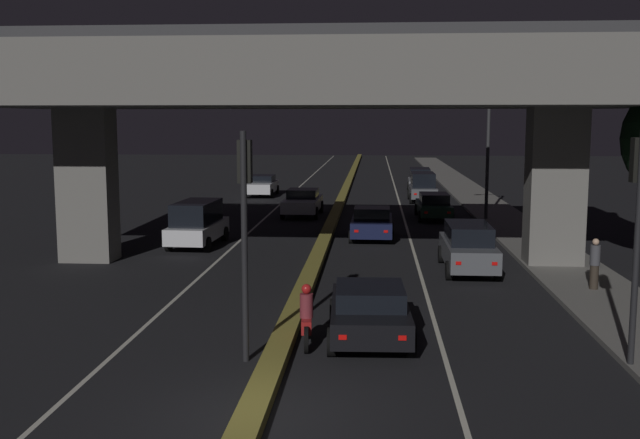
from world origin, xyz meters
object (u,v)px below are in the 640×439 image
object	(u,v)px
street_lamp	(482,140)
traffic_light_right_of_median	(638,207)
car_grey_second	(468,247)
car_white_third_oncoming	(262,185)
car_white_lead_oncoming	(197,223)
pedestrian_on_sidewalk	(595,264)
traffic_light_left_of_median	(245,206)
car_white_second_oncoming	(303,202)
car_silver_sixth	(420,179)
car_dark_blue_third	(372,223)
motorcycle_red_filtering_near	(306,320)
car_dark_green_fourth	(434,206)
car_black_lead	(370,310)
car_grey_fifth	(423,186)

from	to	relation	value
street_lamp	traffic_light_right_of_median	bearing A→B (deg)	-90.17
car_grey_second	car_white_third_oncoming	bearing A→B (deg)	23.80
car_white_lead_oncoming	pedestrian_on_sidewalk	size ratio (longest dim) A/B	2.85
car_white_third_oncoming	pedestrian_on_sidewalk	size ratio (longest dim) A/B	2.98
traffic_light_left_of_median	street_lamp	world-z (taller)	street_lamp
traffic_light_left_of_median	car_white_second_oncoming	distance (m)	25.64
car_silver_sixth	car_dark_blue_third	bearing A→B (deg)	172.48
traffic_light_right_of_median	car_white_second_oncoming	size ratio (longest dim) A/B	1.12
traffic_light_left_of_median	car_silver_sixth	distance (m)	40.63
car_white_third_oncoming	motorcycle_red_filtering_near	world-z (taller)	motorcycle_red_filtering_near
car_dark_blue_third	car_dark_green_fourth	bearing A→B (deg)	-24.15
car_white_third_oncoming	motorcycle_red_filtering_near	xyz separation A→B (m)	(6.39, -35.16, -0.12)
street_lamp	car_white_third_oncoming	xyz separation A→B (m)	(-13.65, 12.43, -3.54)
car_white_second_oncoming	pedestrian_on_sidewalk	bearing A→B (deg)	32.32
traffic_light_right_of_median	car_grey_second	xyz separation A→B (m)	(-2.23, 10.41, -2.67)
car_white_lead_oncoming	motorcycle_red_filtering_near	world-z (taller)	car_white_lead_oncoming
car_black_lead	car_dark_green_fourth	distance (m)	23.19
traffic_light_left_of_median	car_dark_green_fourth	distance (m)	25.60
car_white_lead_oncoming	car_silver_sixth	bearing A→B (deg)	158.99
car_grey_second	car_white_lead_oncoming	bearing A→B (deg)	67.27
street_lamp	car_dark_blue_third	distance (m)	9.31
car_white_lead_oncoming	traffic_light_left_of_median	bearing A→B (deg)	20.01
traffic_light_right_of_median	car_grey_fifth	world-z (taller)	traffic_light_right_of_median
motorcycle_red_filtering_near	car_dark_green_fourth	bearing A→B (deg)	-16.19
car_dark_blue_third	car_white_lead_oncoming	distance (m)	7.87
traffic_light_right_of_median	car_white_third_oncoming	size ratio (longest dim) A/B	1.10
car_white_third_oncoming	traffic_light_left_of_median	bearing A→B (deg)	8.03
car_white_second_oncoming	car_grey_fifth	bearing A→B (deg)	138.72
car_grey_second	car_dark_green_fourth	distance (m)	14.29
car_white_lead_oncoming	car_white_second_oncoming	distance (m)	11.04
car_black_lead	car_grey_fifth	world-z (taller)	car_grey_fifth
motorcycle_red_filtering_near	street_lamp	bearing A→B (deg)	-22.27
motorcycle_red_filtering_near	car_silver_sixth	bearing A→B (deg)	-11.86
car_grey_fifth	motorcycle_red_filtering_near	world-z (taller)	car_grey_fifth
car_grey_second	car_silver_sixth	world-z (taller)	car_silver_sixth
car_black_lead	motorcycle_red_filtering_near	distance (m)	1.63
car_dark_green_fourth	car_white_lead_oncoming	bearing A→B (deg)	131.29
car_silver_sixth	traffic_light_left_of_median	bearing A→B (deg)	172.40
pedestrian_on_sidewalk	car_white_second_oncoming	bearing A→B (deg)	120.90
motorcycle_red_filtering_near	pedestrian_on_sidewalk	distance (m)	10.45
traffic_light_right_of_median	pedestrian_on_sidewalk	size ratio (longest dim) A/B	3.27
car_silver_sixth	car_white_second_oncoming	distance (m)	16.37
street_lamp	car_white_second_oncoming	xyz separation A→B (m)	(-9.69, 1.59, -3.53)
car_dark_green_fourth	car_white_second_oncoming	world-z (taller)	car_white_second_oncoming
car_dark_green_fourth	motorcycle_red_filtering_near	size ratio (longest dim) A/B	2.54
car_dark_blue_third	motorcycle_red_filtering_near	distance (m)	16.42
car_black_lead	motorcycle_red_filtering_near	xyz separation A→B (m)	(-1.51, -0.61, -0.10)
traffic_light_left_of_median	street_lamp	bearing A→B (deg)	70.34
car_silver_sixth	car_white_lead_oncoming	world-z (taller)	car_white_lead_oncoming
car_dark_blue_third	car_white_third_oncoming	size ratio (longest dim) A/B	0.87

